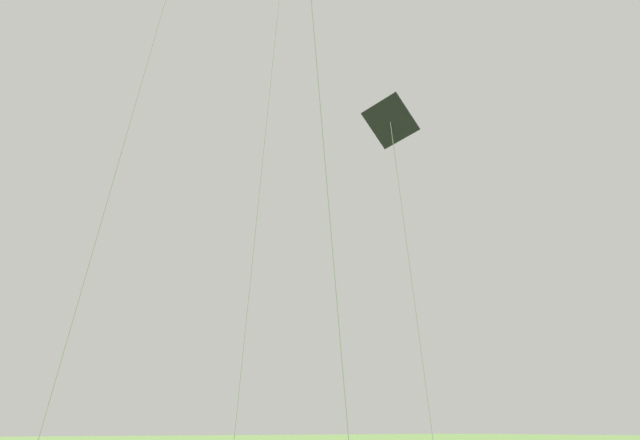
{
  "coord_description": "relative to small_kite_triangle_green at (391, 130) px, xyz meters",
  "views": [
    {
      "loc": [
        -10.05,
        -1.65,
        1.61
      ],
      "look_at": [
        -0.7,
        11.37,
        6.62
      ],
      "focal_mm": 37.47,
      "sensor_mm": 36.0,
      "label": 1
    }
  ],
  "objects": [
    {
      "name": "small_kite_triangle_green",
      "position": [
        0.0,
        0.0,
        0.0
      ],
      "size": [
        2.47,
        1.41,
        9.17
      ],
      "rotation": [
        0.0,
        0.0,
        0.02
      ],
      "color": "black",
      "rests_on": "ground"
    }
  ]
}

